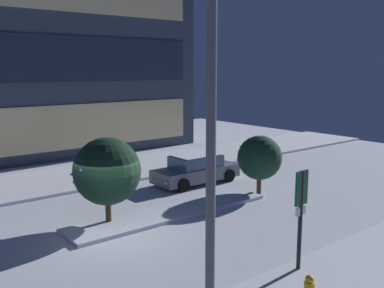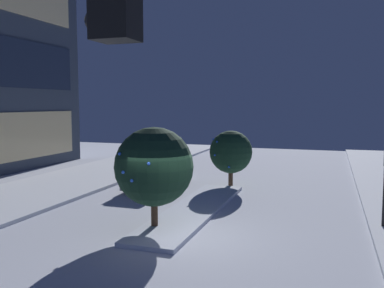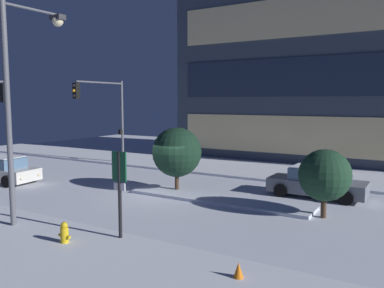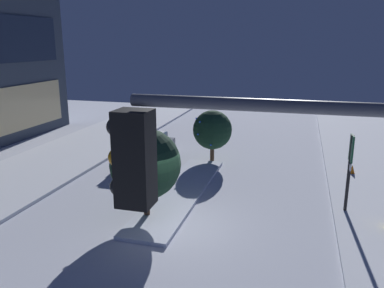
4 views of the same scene
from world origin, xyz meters
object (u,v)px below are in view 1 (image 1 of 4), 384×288
Objects in this scene: car_far at (196,170)px; decorated_tree_left_of_median at (107,171)px; parking_info_sign at (301,208)px; street_lamp_arched at (190,96)px; decorated_tree_median at (260,158)px.

decorated_tree_left_of_median is at bearing 22.36° from car_far.
parking_info_sign is at bearing -71.62° from decorated_tree_left_of_median.
street_lamp_arched is 8.26m from decorated_tree_left_of_median.
decorated_tree_left_of_median reaches higher than decorated_tree_median.
street_lamp_arched is 2.96× the size of decorated_tree_median.
street_lamp_arched is 2.46× the size of decorated_tree_left_of_median.
street_lamp_arched reaches higher than decorated_tree_median.
parking_info_sign is 8.16m from decorated_tree_median.
decorated_tree_left_of_median reaches higher than parking_info_sign.
car_far is 1.54× the size of parking_info_sign.
decorated_tree_median is (9.45, 6.62, -3.56)m from street_lamp_arched.
car_far is 13.82m from street_lamp_arched.
decorated_tree_median is at bearing 107.77° from car_far.
parking_info_sign is at bearing 67.04° from car_far.
car_far is at bearing 107.66° from decorated_tree_median.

